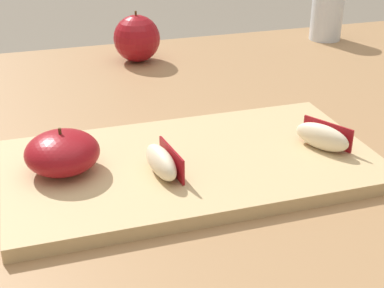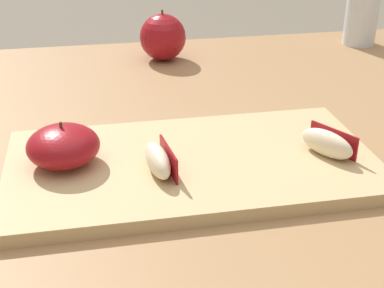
{
  "view_description": "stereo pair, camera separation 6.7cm",
  "coord_description": "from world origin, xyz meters",
  "views": [
    {
      "loc": [
        -0.24,
        -0.66,
        1.07
      ],
      "look_at": [
        -0.06,
        -0.08,
        0.77
      ],
      "focal_mm": 52.0,
      "sensor_mm": 36.0,
      "label": 1
    },
    {
      "loc": [
        -0.18,
        -0.67,
        1.07
      ],
      "look_at": [
        -0.06,
        -0.08,
        0.77
      ],
      "focal_mm": 52.0,
      "sensor_mm": 36.0,
      "label": 2
    }
  ],
  "objects": [
    {
      "name": "drinking_glass_water",
      "position": [
        0.39,
        0.4,
        0.78
      ],
      "size": [
        0.07,
        0.07,
        0.1
      ],
      "color": "silver",
      "rests_on": "dining_table"
    },
    {
      "name": "apple_wedge_front",
      "position": [
        -0.11,
        -0.11,
        0.76
      ],
      "size": [
        0.04,
        0.08,
        0.03
      ],
      "color": "beige",
      "rests_on": "cutting_board"
    },
    {
      "name": "dining_table",
      "position": [
        0.0,
        0.0,
        0.65
      ],
      "size": [
        1.48,
        1.0,
        0.73
      ],
      "color": "#9E754C",
      "rests_on": "ground_plane"
    },
    {
      "name": "cutting_board",
      "position": [
        -0.06,
        -0.08,
        0.74
      ],
      "size": [
        0.45,
        0.25,
        0.02
      ],
      "color": "tan",
      "rests_on": "dining_table"
    },
    {
      "name": "apple_wedge_back",
      "position": [
        0.1,
        -0.1,
        0.76
      ],
      "size": [
        0.06,
        0.08,
        0.03
      ],
      "color": "beige",
      "rests_on": "cutting_board"
    },
    {
      "name": "apple_half_skin_up",
      "position": [
        -0.22,
        -0.06,
        0.77
      ],
      "size": [
        0.09,
        0.09,
        0.06
      ],
      "color": "maroon",
      "rests_on": "cutting_board"
    },
    {
      "name": "whole_apple_red_delicious",
      "position": [
        -0.03,
        0.37,
        0.78
      ],
      "size": [
        0.09,
        0.09,
        0.1
      ],
      "color": "maroon",
      "rests_on": "dining_table"
    }
  ]
}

